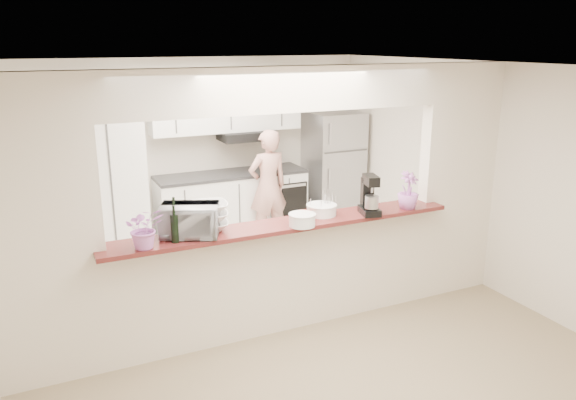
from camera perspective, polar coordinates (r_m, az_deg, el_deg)
floor at (r=5.65m, az=-0.45°, el=-12.74°), size 6.00×6.00×0.00m
tile_overlay at (r=6.95m, az=-5.87°, el=-7.09°), size 5.00×2.90×0.01m
partition at (r=5.11m, az=-0.49°, el=2.00°), size 5.00×0.15×2.50m
bar_counter at (r=5.40m, az=-0.45°, el=-7.40°), size 3.40×0.38×1.09m
kitchen_cabinets at (r=7.67m, az=-10.34°, el=2.57°), size 3.15×0.62×2.25m
refrigerator at (r=8.47m, az=4.60°, el=3.17°), size 0.75×0.70×1.70m
flower_left at (r=4.65m, az=-14.39°, el=-2.76°), size 0.31×0.27×0.34m
wine_bottle_a at (r=4.74m, az=-11.45°, el=-2.81°), size 0.06×0.06×0.32m
wine_bottle_b at (r=4.93m, az=-11.45°, el=-2.00°), size 0.07×0.07×0.34m
toaster_oven at (r=4.88m, az=-9.97°, el=-2.07°), size 0.58×0.50×0.27m
serving_bowls at (r=4.99m, az=-8.05°, el=-1.71°), size 0.38×0.38×0.25m
plate_stack_a at (r=5.08m, az=1.44°, el=-2.02°), size 0.25×0.25×0.11m
plate_stack_b at (r=5.41m, az=3.43°, el=-0.98°), size 0.29×0.29×0.10m
red_bowl at (r=5.26m, az=1.63°, el=-1.60°), size 0.16×0.16×0.08m
tan_bowl at (r=5.45m, az=2.99°, el=-1.06°), size 0.14×0.14×0.07m
utensil_caddy at (r=5.43m, az=3.61°, el=-0.39°), size 0.29×0.24×0.24m
stand_mixer at (r=5.46m, az=8.29°, el=0.36°), size 0.23×0.30×0.39m
flower_right at (r=5.69m, az=12.12°, el=0.97°), size 0.25×0.25×0.37m
person at (r=7.65m, az=-2.05°, el=1.30°), size 0.60×0.42×1.57m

